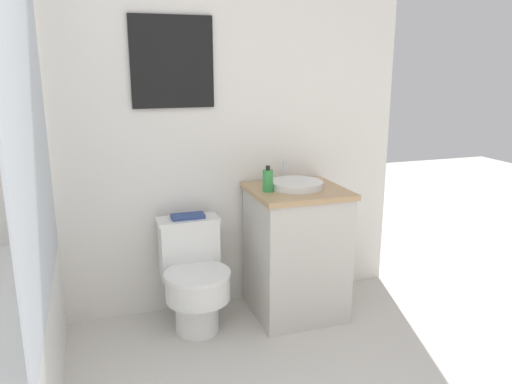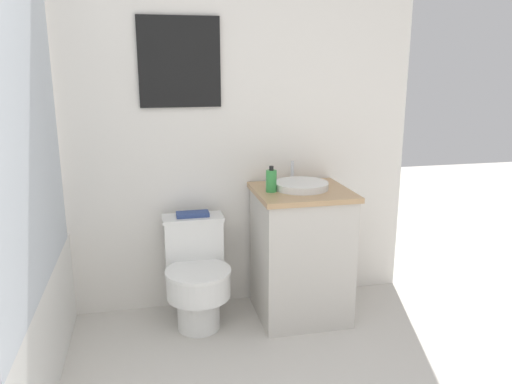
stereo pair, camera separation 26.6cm
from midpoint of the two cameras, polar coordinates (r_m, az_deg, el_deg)
The scene contains 6 objects.
wall_back at distance 2.97m, azimuth -9.90°, elevation 9.43°, with size 3.28×0.07×2.50m.
toilet at distance 2.94m, azimuth -4.21°, elevation -9.46°, with size 0.37×0.50×0.63m.
vanity at distance 3.04m, azimuth 7.63°, elevation -6.98°, with size 0.55×0.53×0.79m.
sink at distance 2.94m, azimuth 7.75°, elevation 0.74°, with size 0.32×0.35×0.13m.
soap_bottle at distance 2.84m, azimuth 4.44°, elevation 1.26°, with size 0.06×0.06×0.15m.
book_on_tank at distance 2.95m, azimuth -4.70°, elevation -2.58°, with size 0.19×0.09×0.02m.
Camera 2 is at (-0.01, -0.76, 1.49)m, focal length 35.00 mm.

